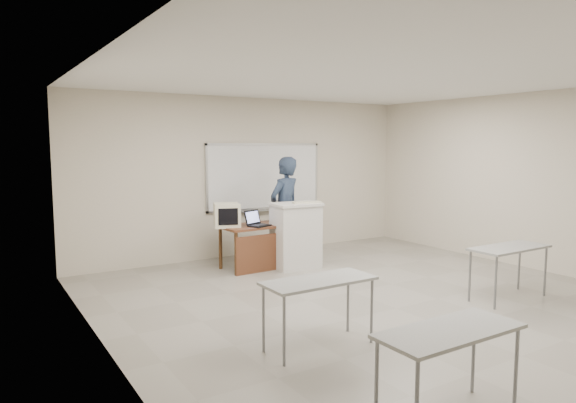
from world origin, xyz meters
TOP-DOWN VIEW (x-y plane):
  - floor at (0.00, 0.00)m, footprint 7.00×8.00m
  - whiteboard at (0.30, 3.97)m, footprint 2.48×0.10m
  - student_desks at (-0.00, -1.35)m, footprint 4.40×2.20m
  - instructor_desk at (-0.40, 2.82)m, footprint 1.35×0.67m
  - podium at (0.11, 2.58)m, footprint 0.80×0.58m
  - crt_monitor at (-0.95, 3.06)m, footprint 0.42×0.47m
  - laptop at (-0.50, 2.81)m, footprint 0.35×0.33m
  - mouse at (-0.20, 2.73)m, footprint 0.10×0.08m
  - keyboard at (0.26, 2.46)m, footprint 0.51×0.29m
  - presenter at (0.18, 3.04)m, footprint 0.81×0.66m

SIDE VIEW (x-z plane):
  - floor at x=0.00m, z-range -0.01..0.00m
  - instructor_desk at x=-0.40m, z-range 0.16..0.91m
  - podium at x=0.11m, z-range 0.00..1.12m
  - student_desks at x=0.00m, z-range 0.31..1.04m
  - mouse at x=-0.20m, z-range 0.75..0.79m
  - laptop at x=-0.50m, z-range 0.68..0.94m
  - crt_monitor at x=-0.95m, z-range 0.74..1.14m
  - presenter at x=0.18m, z-range 0.00..1.90m
  - keyboard at x=0.26m, z-range 1.12..1.15m
  - whiteboard at x=0.30m, z-range 0.83..2.14m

